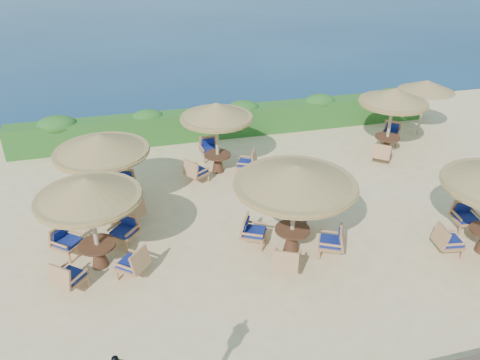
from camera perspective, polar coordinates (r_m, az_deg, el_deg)
The scene contains 8 objects.
ground at distance 14.28m, azimuth 5.76°, elevation -5.54°, with size 120.00×120.00×0.00m, color beige.
hedge at distance 20.12m, azimuth -1.05°, elevation 7.14°, with size 18.00×0.90×1.20m, color #1E511A.
extra_parasol at distance 21.05m, azimuth 21.81°, elevation 10.62°, with size 2.30×2.30×2.41m.
cafe_set_0 at distance 12.23m, azimuth -17.74°, elevation -3.37°, with size 2.65×2.65×2.65m.
cafe_set_1 at distance 12.25m, azimuth 6.71°, elevation -1.21°, with size 3.27×3.27×2.65m.
cafe_set_3 at distance 14.49m, azimuth -16.41°, elevation 2.68°, with size 2.85×2.85×2.65m.
cafe_set_4 at distance 16.47m, azimuth -2.85°, elevation 6.76°, with size 2.76×2.71×2.65m.
cafe_set_5 at distance 18.82m, azimuth 18.12°, elevation 8.60°, with size 2.61×2.61×2.65m.
Camera 1 is at (-4.30, -11.01, 8.01)m, focal length 35.00 mm.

